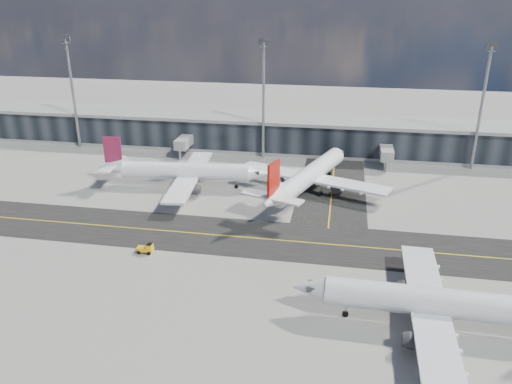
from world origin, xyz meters
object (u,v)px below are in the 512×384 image
baggage_tug (146,248)px  service_van (297,172)px  airliner_af (183,171)px  airliner_near (442,303)px  airliner_redtail (309,176)px

baggage_tug → service_van: bearing=153.8°
airliner_af → airliner_near: 61.70m
airliner_af → airliner_redtail: 26.78m
baggage_tug → airliner_redtail: bearing=142.3°
airliner_redtail → airliner_near: bearing=-45.2°
airliner_af → service_van: bearing=111.1°
airliner_af → airliner_near: size_ratio=0.99×
airliner_near → service_van: airliner_near is taller
airliner_af → airliner_near: airliner_near is taller
baggage_tug → airliner_af: bearing=-173.5°
service_van → airliner_af: bearing=-155.0°
airliner_near → baggage_tug: (-43.43, 11.75, -2.79)m
baggage_tug → airliner_near: bearing=75.4°
airliner_near → baggage_tug: airliner_near is taller
airliner_af → service_van: size_ratio=7.08×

